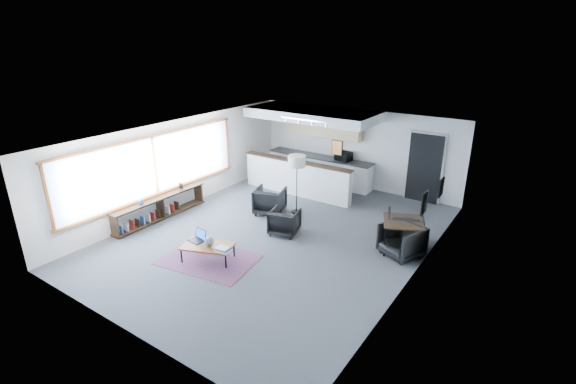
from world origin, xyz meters
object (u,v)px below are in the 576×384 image
Objects in this scene: ceramic_pot at (209,241)px; book_stack at (223,249)px; dining_chair_far at (404,229)px; microwave at (343,155)px; dining_chair_near at (402,241)px; armchair_right at (285,220)px; coffee_table at (208,246)px; laptop at (199,237)px; dining_table at (403,223)px; armchair_left at (270,200)px; floor_lamp at (297,163)px.

book_stack is at bearing -0.44° from ceramic_pot.
dining_chair_far is 4.20m from microwave.
microwave reaches higher than ceramic_pot.
armchair_right is at bearing -145.01° from dining_chair_near.
armchair_right is at bearing 51.36° from coffee_table.
armchair_right is 1.38× the size of microwave.
dining_chair_far reaches higher than book_stack.
laptop is 0.34× the size of dining_table.
armchair_right is (1.01, 2.03, -0.09)m from laptop.
book_stack is 3.09m from armchair_left.
armchair_left is 1.39m from armchair_right.
armchair_right is 2.94m from dining_table.
coffee_table is at bearing 80.97° from armchair_left.
floor_lamp reaches higher than microwave.
coffee_table is 3.61m from floor_lamp.
armchair_right is at bearing 3.94° from dining_chair_far.
coffee_table is 3.77× the size of book_stack.
coffee_table is 0.15m from ceramic_pot.
ceramic_pot is 0.19× the size of dining_table.
dining_chair_near is (3.39, -0.75, -1.12)m from floor_lamp.
book_stack is at bearing -84.90° from floor_lamp.
laptop is at bearing 74.32° from armchair_left.
dining_table is (3.81, 2.87, 0.24)m from laptop.
coffee_table is 0.76× the size of floor_lamp.
dining_table reaches higher than ceramic_pot.
book_stack is 0.47× the size of dining_chair_near.
book_stack is 0.65× the size of microwave.
dining_table is 4.49m from microwave.
microwave is (0.63, 6.00, 0.66)m from laptop.
book_stack is (0.48, -0.00, 0.07)m from coffee_table.
book_stack is 0.41× the size of armchair_left.
floor_lamp is at bearing -83.89° from microwave.
laptop is at bearing 174.54° from book_stack.
armchair_left is (-0.43, 2.95, 0.07)m from coffee_table.
armchair_right is at bearing 85.04° from book_stack.
armchair_left is 3.28m from microwave.
dining_chair_far is at bearing -1.26° from floor_lamp.
floor_lamp is 2.36× the size of dining_chair_near.
laptop is 0.41m from ceramic_pot.
floor_lamp reaches higher than book_stack.
ceramic_pot is at bearing 82.05° from armchair_left.
armchair_right is at bearing -69.63° from floor_lamp.
armchair_right is at bearing -163.29° from dining_table.
dining_chair_near is (3.99, -0.28, -0.05)m from armchair_left.
floor_lamp is at bearing 65.94° from coffee_table.
laptop is at bearing 48.89° from armchair_right.
armchair_left is (-0.08, 2.88, -0.04)m from laptop.
armchair_left is at bearing 107.14° from book_stack.
dining_chair_near is at bearing 15.80° from coffee_table.
coffee_table is 4.45m from dining_chair_near.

